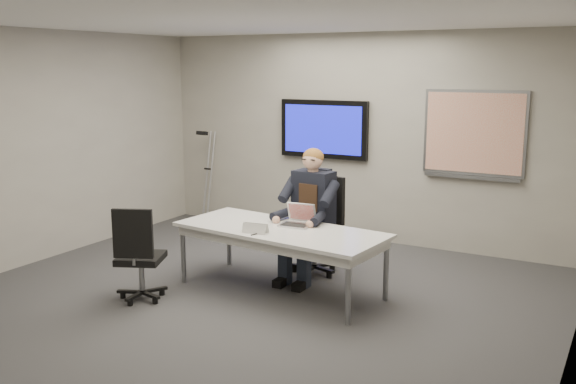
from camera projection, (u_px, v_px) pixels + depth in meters
The scene contains 14 objects.
floor at pixel (238, 307), 6.39m from camera, with size 6.00×6.00×0.02m, color #3A3A3D.
ceiling at pixel (233, 17), 5.84m from camera, with size 6.00×6.00×0.02m, color white.
wall_back at pixel (358, 138), 8.69m from camera, with size 6.00×0.02×2.80m, color #ACA89B.
wall_left at pixel (23, 149), 7.55m from camera, with size 0.02×6.00×2.80m, color #ACA89B.
conference_table at pixel (281, 235), 6.74m from camera, with size 2.31×1.15×0.69m.
tv_display at pixel (324, 129), 8.86m from camera, with size 1.30×0.09×0.80m.
whiteboard at pixel (474, 134), 7.90m from camera, with size 1.25×0.08×1.10m.
office_chair_far at pixel (318, 243), 7.40m from camera, with size 0.67×0.67×1.12m.
office_chair_near at pixel (140, 271), 6.51m from camera, with size 0.63×0.63×0.99m.
seated_person at pixel (306, 228), 7.13m from camera, with size 0.47×0.81×1.46m.
crutch at pixel (209, 175), 9.75m from camera, with size 0.19×0.36×1.44m, color #B0B2B8, non-canonical shape.
laptop at pixel (298, 220), 6.85m from camera, with size 0.34×0.32×0.23m.
name_tent at pixel (255, 228), 6.53m from camera, with size 0.26×0.07×0.10m, color silver, non-canonical shape.
pen at pixel (256, 234), 6.47m from camera, with size 0.01×0.01×0.13m, color black.
Camera 1 is at (3.38, -5.04, 2.36)m, focal length 40.00 mm.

